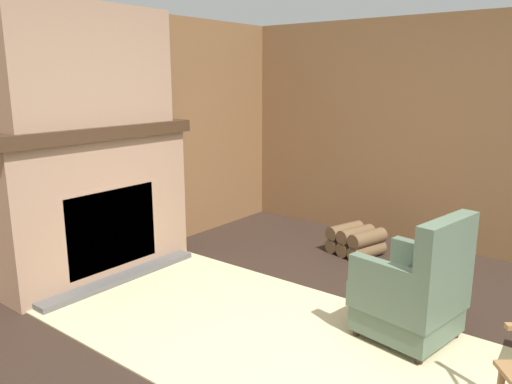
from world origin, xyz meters
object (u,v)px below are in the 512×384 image
object	(u,v)px
armchair	(414,293)
decorative_plate_on_mantel	(88,113)
firewood_stack	(356,241)
storage_case	(151,114)
oil_lamp_vase	(25,120)

from	to	relation	value
armchair	decorative_plate_on_mantel	world-z (taller)	decorative_plate_on_mantel
firewood_stack	armchair	bearing A→B (deg)	-50.41
storage_case	armchair	bearing A→B (deg)	-1.76
firewood_stack	storage_case	distance (m)	2.45
firewood_stack	oil_lamp_vase	xyz separation A→B (m)	(-1.64, -2.54, 1.33)
armchair	oil_lamp_vase	world-z (taller)	oil_lamp_vase
oil_lamp_vase	storage_case	size ratio (longest dim) A/B	0.91
storage_case	oil_lamp_vase	bearing A→B (deg)	-90.00
oil_lamp_vase	decorative_plate_on_mantel	world-z (taller)	oil_lamp_vase
firewood_stack	decorative_plate_on_mantel	bearing A→B (deg)	-130.15
armchair	storage_case	size ratio (longest dim) A/B	3.53
oil_lamp_vase	storage_case	xyz separation A→B (m)	(0.00, 1.28, -0.02)
armchair	firewood_stack	xyz separation A→B (m)	(-1.11, 1.35, -0.21)
decorative_plate_on_mantel	firewood_stack	bearing A→B (deg)	49.85
firewood_stack	oil_lamp_vase	bearing A→B (deg)	-122.74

